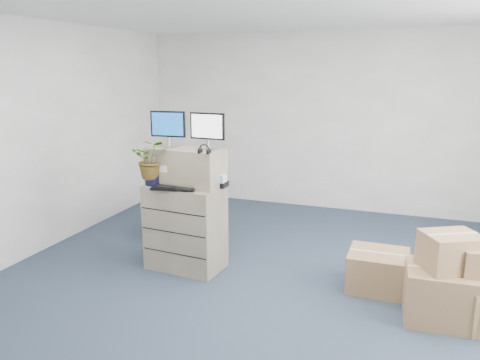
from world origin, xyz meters
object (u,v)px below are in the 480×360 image
(monitor_right, at_px, (207,129))
(potted_plant, at_px, (152,165))
(monitor_left, at_px, (168,127))
(water_bottle, at_px, (195,174))
(filing_cabinet_lower, at_px, (185,227))
(keyboard, at_px, (175,188))
(office_chair, at_px, (184,207))

(monitor_right, height_order, potted_plant, monitor_right)
(monitor_left, bearing_deg, potted_plant, -124.50)
(monitor_left, bearing_deg, monitor_right, -7.38)
(monitor_right, relative_size, water_bottle, 1.56)
(filing_cabinet_lower, xyz_separation_m, monitor_left, (-0.21, 0.06, 1.12))
(keyboard, relative_size, water_bottle, 1.90)
(filing_cabinet_lower, relative_size, monitor_left, 2.41)
(keyboard, xyz_separation_m, water_bottle, (0.13, 0.24, 0.11))
(filing_cabinet_lower, xyz_separation_m, potted_plant, (-0.32, -0.13, 0.72))
(water_bottle, height_order, potted_plant, potted_plant)
(monitor_left, relative_size, water_bottle, 1.57)
(monitor_left, relative_size, office_chair, 0.54)
(monitor_right, relative_size, keyboard, 0.82)
(monitor_right, bearing_deg, office_chair, 132.75)
(office_chair, bearing_deg, monitor_right, 91.08)
(filing_cabinet_lower, height_order, office_chair, filing_cabinet_lower)
(monitor_right, bearing_deg, filing_cabinet_lower, -165.29)
(monitor_left, relative_size, potted_plant, 0.78)
(filing_cabinet_lower, distance_m, monitor_left, 1.14)
(filing_cabinet_lower, distance_m, water_bottle, 0.62)
(filing_cabinet_lower, xyz_separation_m, keyboard, (-0.03, -0.17, 0.50))
(filing_cabinet_lower, xyz_separation_m, water_bottle, (0.10, 0.07, 0.61))
(monitor_right, height_order, water_bottle, monitor_right)
(office_chair, bearing_deg, potted_plant, 61.85)
(monitor_left, bearing_deg, filing_cabinet_lower, -22.86)
(monitor_left, relative_size, monitor_right, 1.01)
(filing_cabinet_lower, relative_size, water_bottle, 3.79)
(keyboard, relative_size, office_chair, 0.65)
(monitor_right, distance_m, potted_plant, 0.72)
(filing_cabinet_lower, bearing_deg, monitor_left, 168.29)
(monitor_left, xyz_separation_m, keyboard, (0.18, -0.23, -0.62))
(monitor_right, bearing_deg, water_bottle, 178.54)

